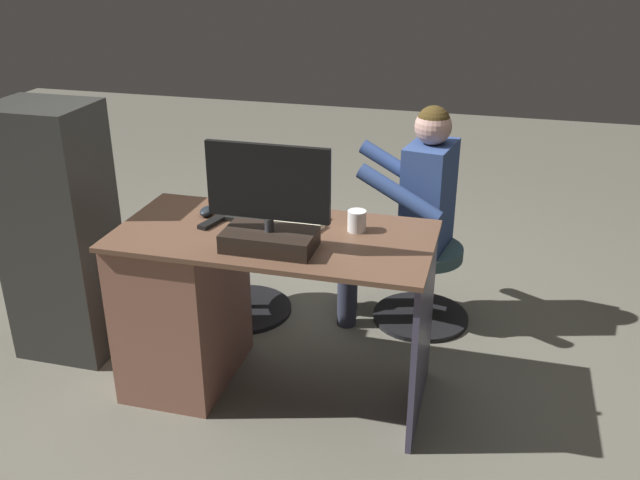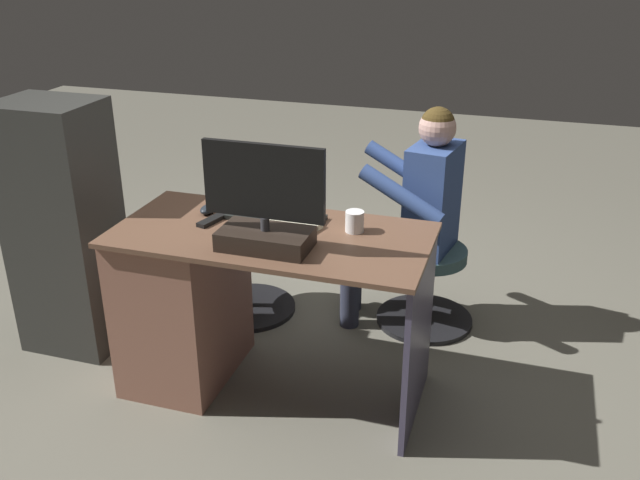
# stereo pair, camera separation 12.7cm
# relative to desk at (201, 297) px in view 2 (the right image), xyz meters

# --- Properties ---
(ground_plane) EXTENTS (10.00, 10.00, 0.00)m
(ground_plane) POSITION_rel_desk_xyz_m (-0.34, -0.34, -0.40)
(ground_plane) COLOR #656255
(desk) EXTENTS (1.30, 0.63, 0.76)m
(desk) POSITION_rel_desk_xyz_m (0.00, 0.00, 0.00)
(desk) COLOR brown
(desk) RESTS_ON ground_plane
(monitor) EXTENTS (0.48, 0.20, 0.42)m
(monitor) POSITION_rel_desk_xyz_m (-0.38, 0.14, 0.49)
(monitor) COLOR black
(monitor) RESTS_ON desk
(keyboard) EXTENTS (0.42, 0.14, 0.02)m
(keyboard) POSITION_rel_desk_xyz_m (-0.31, -0.14, 0.37)
(keyboard) COLOR black
(keyboard) RESTS_ON desk
(computer_mouse) EXTENTS (0.06, 0.10, 0.04)m
(computer_mouse) POSITION_rel_desk_xyz_m (-0.00, -0.12, 0.38)
(computer_mouse) COLOR black
(computer_mouse) RESTS_ON desk
(cup) EXTENTS (0.08, 0.08, 0.09)m
(cup) POSITION_rel_desk_xyz_m (-0.67, -0.11, 0.40)
(cup) COLOR white
(cup) RESTS_ON desk
(tv_remote) EXTENTS (0.08, 0.16, 0.02)m
(tv_remote) POSITION_rel_desk_xyz_m (-0.07, -0.03, 0.37)
(tv_remote) COLOR black
(tv_remote) RESTS_ON desk
(notebook_binder) EXTENTS (0.29, 0.35, 0.02)m
(notebook_binder) POSITION_rel_desk_xyz_m (-0.39, 0.00, 0.37)
(notebook_binder) COLOR beige
(notebook_binder) RESTS_ON desk
(office_chair_teddy) EXTENTS (0.51, 0.51, 0.42)m
(office_chair_teddy) POSITION_rel_desk_xyz_m (0.04, -0.61, -0.16)
(office_chair_teddy) COLOR black
(office_chair_teddy) RESTS_ON ground_plane
(teddy_bear) EXTENTS (0.26, 0.26, 0.37)m
(teddy_bear) POSITION_rel_desk_xyz_m (0.04, -0.62, 0.18)
(teddy_bear) COLOR #9A6650
(teddy_bear) RESTS_ON office_chair_teddy
(visitor_chair) EXTENTS (0.50, 0.50, 0.42)m
(visitor_chair) POSITION_rel_desk_xyz_m (-0.89, -0.77, -0.17)
(visitor_chair) COLOR black
(visitor_chair) RESTS_ON ground_plane
(person) EXTENTS (0.57, 0.54, 1.14)m
(person) POSITION_rel_desk_xyz_m (-0.80, -0.76, 0.25)
(person) COLOR #314881
(person) RESTS_ON ground_plane
(equipment_rack) EXTENTS (0.44, 0.36, 1.21)m
(equipment_rack) POSITION_rel_desk_xyz_m (0.73, -0.08, 0.20)
(equipment_rack) COLOR #2F302D
(equipment_rack) RESTS_ON ground_plane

